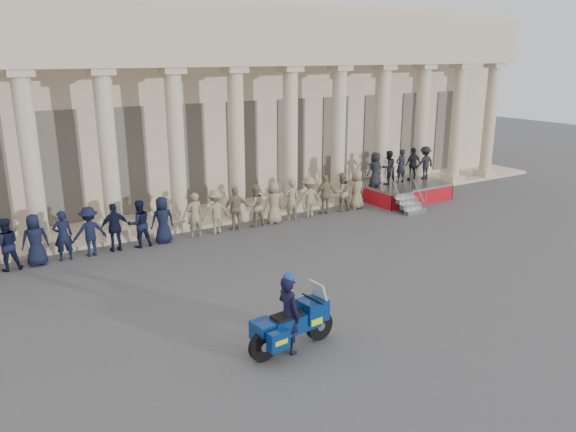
{
  "coord_description": "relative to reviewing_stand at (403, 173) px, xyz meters",
  "views": [
    {
      "loc": [
        -9.04,
        -12.51,
        6.76
      ],
      "look_at": [
        0.41,
        2.61,
        1.6
      ],
      "focal_mm": 35.0,
      "sensor_mm": 36.0,
      "label": 1
    }
  ],
  "objects": [
    {
      "name": "ground",
      "position": [
        -9.65,
        -6.93,
        -1.28
      ],
      "size": [
        90.0,
        90.0,
        0.0
      ],
      "primitive_type": "plane",
      "color": "#434345",
      "rests_on": "ground"
    },
    {
      "name": "building",
      "position": [
        -9.65,
        7.81,
        3.24
      ],
      "size": [
        40.0,
        12.5,
        9.0
      ],
      "color": "#BEAB8E",
      "rests_on": "ground"
    },
    {
      "name": "motorcycle",
      "position": [
        -12.25,
        -9.37,
        -0.62
      ],
      "size": [
        2.4,
        1.0,
        1.54
      ],
      "rotation": [
        0.0,
        0.0,
        0.09
      ],
      "color": "black",
      "rests_on": "ground"
    },
    {
      "name": "rider",
      "position": [
        -12.39,
        -9.39,
        -0.3
      ],
      "size": [
        0.51,
        0.73,
        1.99
      ],
      "rotation": [
        0.0,
        0.0,
        1.66
      ],
      "color": "black",
      "rests_on": "ground"
    },
    {
      "name": "officer_rank",
      "position": [
        -12.33,
        -0.19,
        -0.41
      ],
      "size": [
        19.58,
        0.66,
        1.75
      ],
      "color": "black",
      "rests_on": "ground"
    },
    {
      "name": "reviewing_stand",
      "position": [
        0.0,
        0.0,
        0.0
      ],
      "size": [
        4.11,
        3.84,
        2.4
      ],
      "color": "gray",
      "rests_on": "ground"
    }
  ]
}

